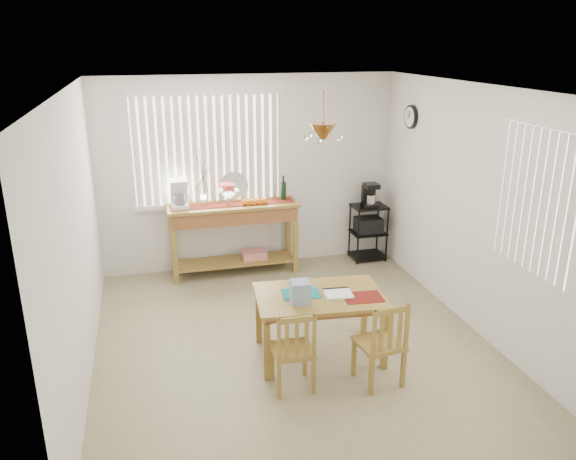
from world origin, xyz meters
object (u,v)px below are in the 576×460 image
object	(u,v)px
chair_left	(293,351)
dining_table	(320,302)
wire_cart	(368,227)
chair_right	(381,344)
sideboard	(234,222)
cart_items	(370,195)

from	to	relation	value
chair_left	dining_table	bearing A→B (deg)	51.45
wire_cart	chair_right	bearing A→B (deg)	-109.99
chair_left	chair_right	xyz separation A→B (m)	(0.79, -0.12, 0.02)
sideboard	dining_table	xyz separation A→B (m)	(0.46, -2.30, -0.14)
chair_left	cart_items	bearing A→B (deg)	56.62
cart_items	chair_right	xyz separation A→B (m)	(-1.07, -2.94, -0.54)
chair_left	chair_right	world-z (taller)	chair_right
wire_cart	chair_right	size ratio (longest dim) A/B	0.96
sideboard	wire_cart	bearing A→B (deg)	0.31
dining_table	chair_left	world-z (taller)	chair_left
cart_items	dining_table	world-z (taller)	cart_items
wire_cart	dining_table	world-z (taller)	wire_cart
dining_table	chair_left	size ratio (longest dim) A/B	1.65
chair_left	wire_cart	bearing A→B (deg)	56.54
dining_table	wire_cart	bearing A→B (deg)	57.73
dining_table	chair_left	distance (m)	0.67
chair_right	dining_table	bearing A→B (deg)	122.54
sideboard	dining_table	bearing A→B (deg)	-78.66
sideboard	chair_left	bearing A→B (deg)	-88.72
wire_cart	chair_left	distance (m)	3.37
wire_cart	cart_items	size ratio (longest dim) A/B	2.43
sideboard	cart_items	bearing A→B (deg)	0.57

